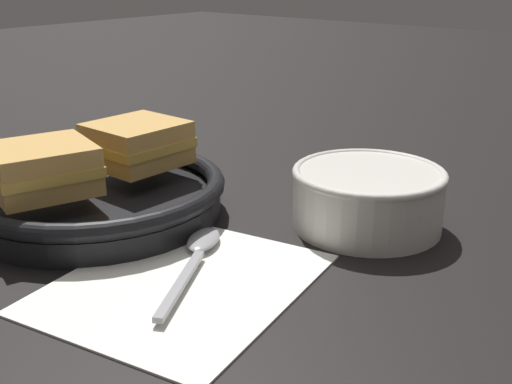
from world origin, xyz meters
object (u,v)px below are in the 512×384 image
soup_bowl (368,194)px  skillet (97,196)px  sandwich_near_right (43,168)px  sandwich_near_left (137,144)px  spoon (197,250)px

soup_bowl → skillet: (-0.15, 0.23, -0.01)m
skillet → sandwich_near_right: bearing=178.6°
sandwich_near_left → spoon: bearing=-113.6°
spoon → sandwich_near_left: 0.17m
spoon → sandwich_near_left: bearing=37.7°
soup_bowl → sandwich_near_left: bearing=111.9°
sandwich_near_left → sandwich_near_right: same height
soup_bowl → sandwich_near_left: 0.25m
spoon → sandwich_near_right: bearing=79.0°
soup_bowl → spoon: bearing=153.2°
skillet → sandwich_near_right: (-0.06, 0.00, 0.04)m
sandwich_near_left → sandwich_near_right: bearing=178.6°
skillet → sandwich_near_left: size_ratio=2.77×
spoon → sandwich_near_left: size_ratio=1.62×
spoon → sandwich_near_right: sandwich_near_right is taller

